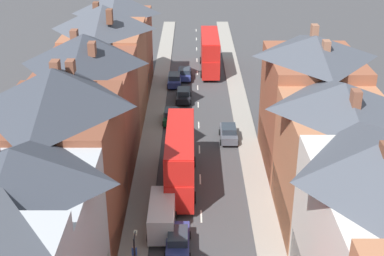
{
  "coord_description": "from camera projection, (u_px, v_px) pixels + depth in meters",
  "views": [
    {
      "loc": [
        -0.76,
        -12.68,
        25.01
      ],
      "look_at": [
        -0.99,
        38.98,
        1.04
      ],
      "focal_mm": 50.0,
      "sensor_mm": 36.0,
      "label": 1
    }
  ],
  "objects": [
    {
      "name": "pavement_right",
      "position": [
        250.0,
        140.0,
        56.44
      ],
      "size": [
        2.2,
        104.0,
        0.14
      ],
      "primitive_type": "cube",
      "color": "gray",
      "rests_on": "ground"
    },
    {
      "name": "delivery_van",
      "position": [
        164.0,
        215.0,
        41.63
      ],
      "size": [
        2.2,
        5.2,
        2.41
      ],
      "color": "white",
      "rests_on": "ground"
    },
    {
      "name": "car_far_grey",
      "position": [
        180.0,
        240.0,
        39.49
      ],
      "size": [
        1.9,
        4.22,
        1.66
      ],
      "color": "navy",
      "rests_on": "ground"
    },
    {
      "name": "terrace_row_right",
      "position": [
        381.0,
        233.0,
        31.14
      ],
      "size": [
        8.0,
        50.36,
        13.55
      ],
      "color": "brown",
      "rests_on": "ground"
    },
    {
      "name": "double_decker_bus_mid_street",
      "position": [
        182.0,
        157.0,
        47.23
      ],
      "size": [
        2.74,
        10.8,
        5.3
      ],
      "color": "red",
      "rests_on": "ground"
    },
    {
      "name": "centre_line_dashes",
      "position": [
        202.0,
        149.0,
        54.67
      ],
      "size": [
        0.14,
        97.8,
        0.01
      ],
      "color": "silver",
      "rests_on": "ground"
    },
    {
      "name": "pedestrian_mid_left",
      "position": [
        136.0,
        254.0,
        37.76
      ],
      "size": [
        0.36,
        0.22,
        1.61
      ],
      "color": "brown",
      "rests_on": "pavement_left"
    },
    {
      "name": "car_parked_right_a",
      "position": [
        177.0,
        79.0,
        71.41
      ],
      "size": [
        1.9,
        4.41,
        1.7
      ],
      "color": "navy",
      "rests_on": "ground"
    },
    {
      "name": "car_near_silver",
      "position": [
        187.0,
        73.0,
        73.84
      ],
      "size": [
        1.9,
        4.36,
        1.58
      ],
      "color": "navy",
      "rests_on": "ground"
    },
    {
      "name": "pavement_left",
      "position": [
        153.0,
        140.0,
        56.48
      ],
      "size": [
        2.2,
        104.0,
        0.14
      ],
      "primitive_type": "cube",
      "color": "gray",
      "rests_on": "ground"
    },
    {
      "name": "car_parked_left_b",
      "position": [
        174.0,
        116.0,
        60.49
      ],
      "size": [
        1.9,
        3.89,
        1.62
      ],
      "color": "#144728",
      "rests_on": "ground"
    },
    {
      "name": "car_mid_white",
      "position": [
        231.0,
        133.0,
        56.28
      ],
      "size": [
        1.9,
        4.08,
        1.69
      ],
      "color": "#4C515B",
      "rests_on": "ground"
    },
    {
      "name": "terrace_row_left",
      "position": [
        72.0,
        145.0,
        41.19
      ],
      "size": [
        8.0,
        70.17,
        14.08
      ],
      "color": "#BCB7A8",
      "rests_on": "ground"
    },
    {
      "name": "double_decker_bus_lead",
      "position": [
        212.0,
        52.0,
        76.21
      ],
      "size": [
        2.74,
        10.8,
        5.3
      ],
      "color": "red",
      "rests_on": "ground"
    },
    {
      "name": "car_parked_left_a",
      "position": [
        186.0,
        95.0,
        66.36
      ],
      "size": [
        1.9,
        4.32,
        1.65
      ],
      "color": "black",
      "rests_on": "ground"
    }
  ]
}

